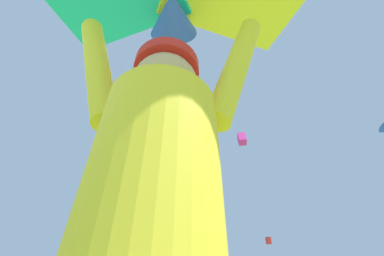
# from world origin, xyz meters

# --- Properties ---
(kite_flyer_person) EXTENTS (0.81, 0.35, 1.92)m
(kite_flyer_person) POSITION_xyz_m (0.37, -0.38, 0.94)
(kite_flyer_person) COLOR #424751
(kite_flyer_person) RESTS_ON ground
(distant_kite_red_low_right) EXTENTS (0.59, 0.73, 0.88)m
(distant_kite_red_low_right) POSITION_xyz_m (8.16, 30.74, 11.50)
(distant_kite_red_low_right) COLOR red
(distant_kite_green_low_left) EXTENTS (1.00, 1.00, 0.19)m
(distant_kite_green_low_left) POSITION_xyz_m (-4.84, 28.46, 10.72)
(distant_kite_green_low_left) COLOR green
(distant_kite_teal_high_right) EXTENTS (1.34, 1.45, 2.36)m
(distant_kite_teal_high_right) POSITION_xyz_m (0.86, 16.98, 8.25)
(distant_kite_teal_high_right) COLOR #19B2AD
(distant_kite_magenta_overhead_distant) EXTENTS (0.72, 0.91, 1.21)m
(distant_kite_magenta_overhead_distant) POSITION_xyz_m (4.23, 17.19, 15.69)
(distant_kite_magenta_overhead_distant) COLOR #DB2393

